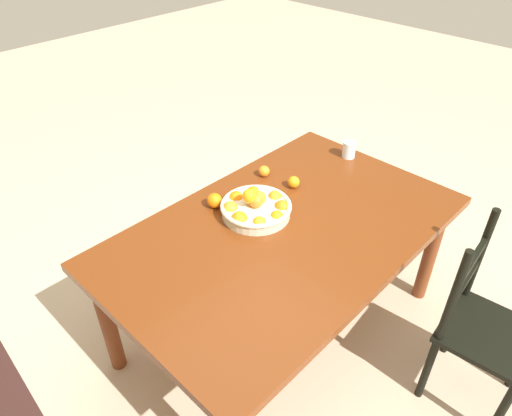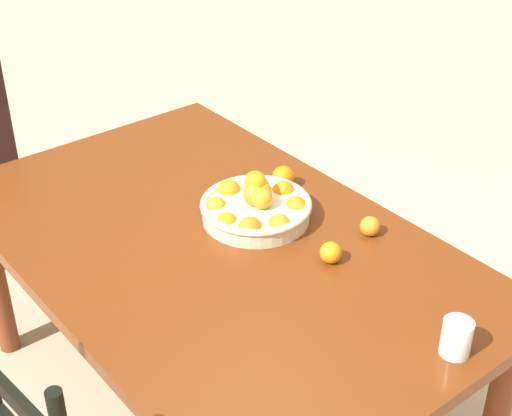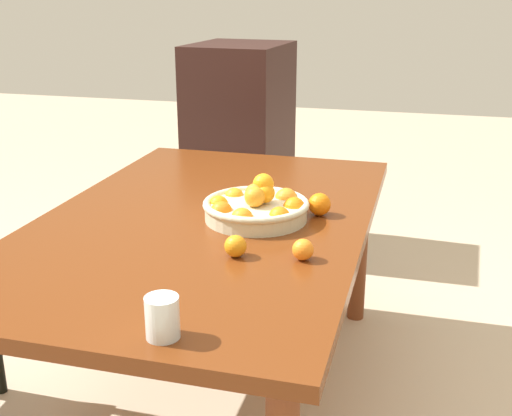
{
  "view_description": "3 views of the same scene",
  "coord_description": "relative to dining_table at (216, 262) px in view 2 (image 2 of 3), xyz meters",
  "views": [
    {
      "loc": [
        1.34,
        1.1,
        2.12
      ],
      "look_at": [
        0.02,
        -0.17,
        0.76
      ],
      "focal_mm": 32.72,
      "sensor_mm": 36.0,
      "label": 1
    },
    {
      "loc": [
        -1.58,
        1.11,
        2.04
      ],
      "look_at": [
        0.02,
        -0.17,
        0.76
      ],
      "focal_mm": 54.18,
      "sensor_mm": 36.0,
      "label": 2
    },
    {
      "loc": [
        -1.94,
        -0.7,
        1.46
      ],
      "look_at": [
        0.02,
        -0.17,
        0.76
      ],
      "focal_mm": 45.64,
      "sensor_mm": 36.0,
      "label": 3
    }
  ],
  "objects": [
    {
      "name": "ground_plane",
      "position": [
        0.0,
        0.0,
        -0.64
      ],
      "size": [
        12.0,
        12.0,
        0.0
      ],
      "primitive_type": "plane",
      "color": "#C0A98D"
    },
    {
      "name": "dining_table",
      "position": [
        0.0,
        0.0,
        0.0
      ],
      "size": [
        1.73,
        1.08,
        0.72
      ],
      "color": "#612B0F",
      "rests_on": "ground"
    },
    {
      "name": "fruit_bowl",
      "position": [
        0.02,
        -0.17,
        0.12
      ],
      "size": [
        0.35,
        0.35,
        0.15
      ],
      "color": "beige",
      "rests_on": "dining_table"
    },
    {
      "name": "orange_loose_0",
      "position": [
        -0.3,
        -0.2,
        0.11
      ],
      "size": [
        0.06,
        0.06,
        0.06
      ],
      "primitive_type": "sphere",
      "color": "orange",
      "rests_on": "dining_table"
    },
    {
      "name": "orange_loose_1",
      "position": [
        -0.27,
        -0.39,
        0.11
      ],
      "size": [
        0.06,
        0.06,
        0.06
      ],
      "primitive_type": "sphere",
      "color": "orange",
      "rests_on": "dining_table"
    },
    {
      "name": "orange_loose_2",
      "position": [
        0.12,
        -0.37,
        0.12
      ],
      "size": [
        0.08,
        0.08,
        0.08
      ],
      "primitive_type": "sphere",
      "color": "orange",
      "rests_on": "dining_table"
    },
    {
      "name": "drinking_glass",
      "position": [
        -0.77,
        -0.17,
        0.13
      ],
      "size": [
        0.08,
        0.08,
        0.1
      ],
      "primitive_type": "cylinder",
      "color": "silver",
      "rests_on": "dining_table"
    }
  ]
}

